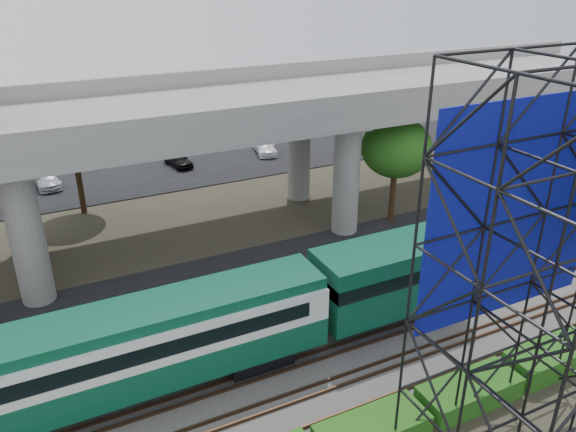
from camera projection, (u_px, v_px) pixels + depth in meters
ground at (300, 382)px, 25.44m from camera, size 140.00×140.00×0.00m
ballast_bed at (281, 355)px, 27.03m from camera, size 90.00×12.00×0.20m
service_road at (220, 276)px, 33.99m from camera, size 90.00×5.00×0.08m
parking_lot at (135, 162)px, 53.16m from camera, size 90.00×18.00×0.08m
harbor_water at (97, 112)px, 71.12m from camera, size 140.00×40.00×0.03m
rail_tracks at (281, 352)px, 26.96m from camera, size 90.00×9.52×0.16m
commuter_train at (159, 340)px, 23.59m from camera, size 29.30×3.06×4.30m
overpass at (164, 125)px, 34.59m from camera, size 80.00×12.00×12.40m
hedge_strip at (372, 430)px, 22.11m from camera, size 34.60×1.80×1.20m
trees at (112, 173)px, 34.44m from camera, size 40.94×16.94×7.69m
parked_cars at (138, 157)px, 52.56m from camera, size 37.03×9.73×1.32m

